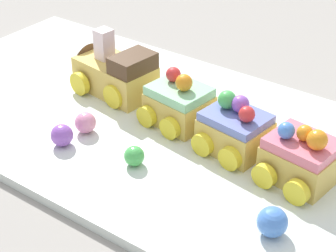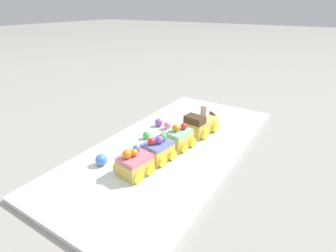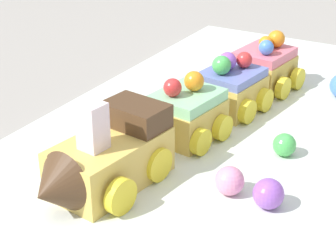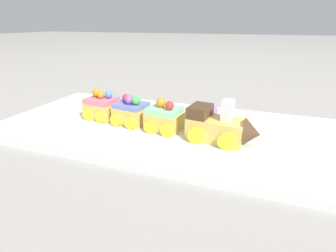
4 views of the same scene
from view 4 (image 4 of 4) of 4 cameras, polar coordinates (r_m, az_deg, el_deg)
The scene contains 10 objects.
ground_plane at distance 0.57m, azimuth -0.13°, elevation -1.18°, with size 10.00×10.00×0.00m, color gray.
display_board at distance 0.57m, azimuth -0.13°, elevation -0.62°, with size 0.74×0.35×0.01m, color silver.
cake_train_locomotive at distance 0.50m, azimuth 11.53°, elevation -0.38°, with size 0.14×0.09×0.08m.
cake_car_mint at distance 0.54m, azimuth -0.49°, elevation 1.61°, with size 0.08×0.08×0.07m.
cake_car_blueberry at distance 0.59m, azimuth -7.96°, elevation 2.97°, with size 0.08×0.08×0.07m.
cake_car_strawberry at distance 0.63m, azimuth -14.00°, elevation 4.05°, with size 0.08×0.08×0.07m.
gumball_pink at distance 0.60m, azimuth 8.77°, elevation 2.22°, with size 0.03×0.03×0.03m, color pink.
gumball_blue at distance 0.72m, azimuth -11.10°, elevation 5.38°, with size 0.03×0.03×0.03m, color #4C84E0.
gumball_green at distance 0.64m, azimuth 1.48°, elevation 3.50°, with size 0.02×0.02×0.02m, color #4CBC56.
gumball_purple at distance 0.63m, azimuth 9.68°, elevation 3.20°, with size 0.03×0.03×0.03m, color #9956C6.
Camera 4 is at (0.18, -0.49, 0.22)m, focal length 28.00 mm.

